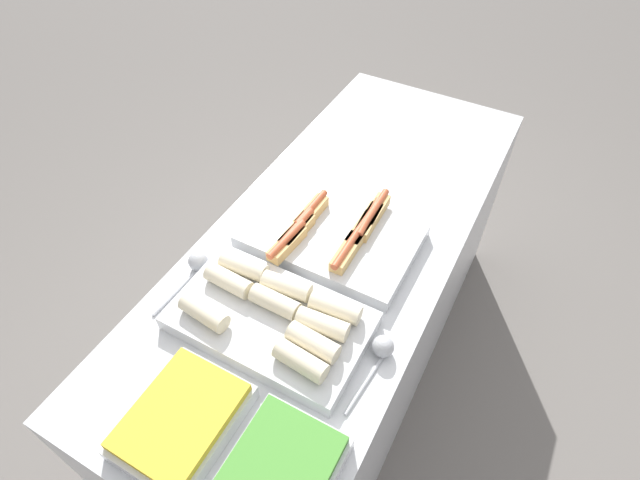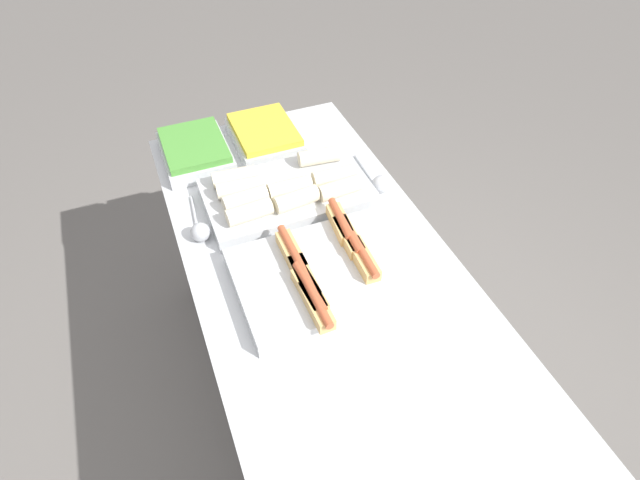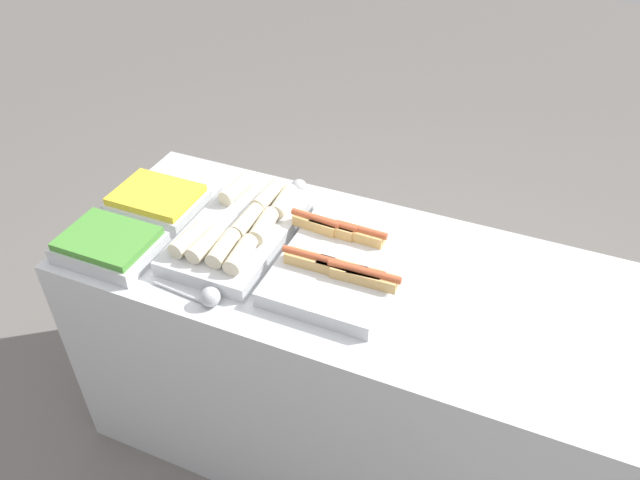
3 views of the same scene
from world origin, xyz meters
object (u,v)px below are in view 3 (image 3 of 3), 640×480
at_px(tray_side_back, 157,201).
at_px(tray_side_front, 109,245).
at_px(tray_wraps, 240,229).
at_px(serving_spoon_near, 208,297).
at_px(serving_spoon_far, 296,187).
at_px(tray_hotdogs, 343,258).

bearing_deg(tray_side_back, tray_side_front, -90.00).
xyz_separation_m(tray_wraps, serving_spoon_near, (0.06, -0.30, -0.01)).
distance_m(tray_side_back, serving_spoon_far, 0.48).
bearing_deg(serving_spoon_far, tray_side_back, -145.60).
height_order(tray_wraps, serving_spoon_far, tray_wraps).
xyz_separation_m(tray_wraps, serving_spoon_far, (0.06, 0.31, -0.01)).
bearing_deg(tray_hotdogs, tray_side_back, 177.35).
bearing_deg(tray_hotdogs, serving_spoon_near, -134.78).
height_order(tray_side_back, serving_spoon_near, tray_side_back).
bearing_deg(serving_spoon_near, tray_side_front, 169.71).
distance_m(tray_wraps, serving_spoon_far, 0.31).
xyz_separation_m(serving_spoon_near, serving_spoon_far, (0.00, 0.60, -0.00)).
height_order(tray_side_back, serving_spoon_far, tray_side_back).
distance_m(tray_hotdogs, serving_spoon_near, 0.42).
bearing_deg(tray_wraps, tray_side_front, -146.52).
xyz_separation_m(tray_wraps, tray_side_back, (-0.34, 0.03, -0.00)).
distance_m(tray_side_back, serving_spoon_near, 0.52).
bearing_deg(tray_side_back, serving_spoon_far, 34.40).
height_order(tray_side_front, serving_spoon_far, tray_side_front).
relative_size(tray_hotdogs, serving_spoon_near, 2.27).
bearing_deg(serving_spoon_near, serving_spoon_far, 89.90).
xyz_separation_m(tray_hotdogs, tray_wraps, (-0.35, -0.00, 0.01)).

